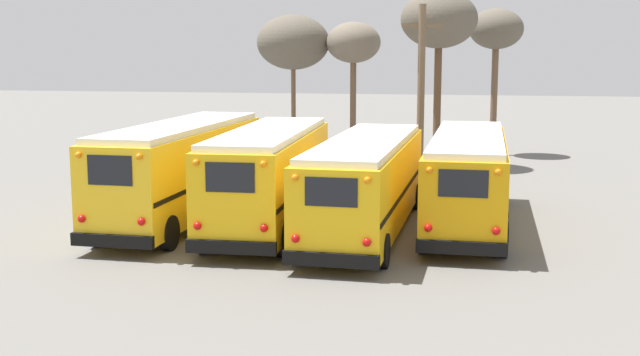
{
  "coord_description": "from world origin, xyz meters",
  "views": [
    {
      "loc": [
        4.74,
        -25.29,
        5.78
      ],
      "look_at": [
        0.0,
        0.16,
        1.63
      ],
      "focal_mm": 45.0,
      "sensor_mm": 36.0,
      "label": 1
    }
  ],
  "objects_px": {
    "school_bus_0": "(182,168)",
    "bare_tree_0": "(293,43)",
    "bare_tree_2": "(439,21)",
    "bare_tree_3": "(353,44)",
    "utility_pole": "(421,91)",
    "bare_tree_1": "(496,32)",
    "school_bus_3": "(467,176)",
    "school_bus_2": "(366,182)",
    "school_bus_1": "(269,175)"
  },
  "relations": [
    {
      "from": "school_bus_0",
      "to": "school_bus_3",
      "type": "relative_size",
      "value": 0.99
    },
    {
      "from": "school_bus_3",
      "to": "bare_tree_2",
      "type": "xyz_separation_m",
      "value": [
        -1.57,
        13.53,
        5.49
      ]
    },
    {
      "from": "school_bus_3",
      "to": "utility_pole",
      "type": "bearing_deg",
      "value": 102.94
    },
    {
      "from": "bare_tree_0",
      "to": "utility_pole",
      "type": "bearing_deg",
      "value": -48.47
    },
    {
      "from": "school_bus_0",
      "to": "bare_tree_0",
      "type": "distance_m",
      "value": 19.4
    },
    {
      "from": "school_bus_2",
      "to": "bare_tree_3",
      "type": "relative_size",
      "value": 1.51
    },
    {
      "from": "utility_pole",
      "to": "bare_tree_1",
      "type": "xyz_separation_m",
      "value": [
        3.44,
        9.48,
        2.75
      ]
    },
    {
      "from": "school_bus_1",
      "to": "bare_tree_1",
      "type": "xyz_separation_m",
      "value": [
        7.65,
        20.21,
        4.97
      ]
    },
    {
      "from": "utility_pole",
      "to": "school_bus_0",
      "type": "bearing_deg",
      "value": -125.76
    },
    {
      "from": "bare_tree_0",
      "to": "school_bus_3",
      "type": "bearing_deg",
      "value": -61.3
    },
    {
      "from": "school_bus_3",
      "to": "bare_tree_1",
      "type": "relative_size",
      "value": 1.34
    },
    {
      "from": "school_bus_2",
      "to": "school_bus_3",
      "type": "distance_m",
      "value": 3.55
    },
    {
      "from": "bare_tree_1",
      "to": "bare_tree_0",
      "type": "bearing_deg",
      "value": -175.82
    },
    {
      "from": "school_bus_0",
      "to": "bare_tree_1",
      "type": "distance_m",
      "value": 23.03
    },
    {
      "from": "school_bus_2",
      "to": "utility_pole",
      "type": "height_order",
      "value": "utility_pole"
    },
    {
      "from": "bare_tree_0",
      "to": "bare_tree_1",
      "type": "bearing_deg",
      "value": 4.18
    },
    {
      "from": "school_bus_0",
      "to": "school_bus_2",
      "type": "distance_m",
      "value": 6.36
    },
    {
      "from": "school_bus_2",
      "to": "school_bus_3",
      "type": "bearing_deg",
      "value": 26.84
    },
    {
      "from": "school_bus_3",
      "to": "utility_pole",
      "type": "distance_m",
      "value": 9.75
    },
    {
      "from": "bare_tree_0",
      "to": "bare_tree_3",
      "type": "height_order",
      "value": "bare_tree_0"
    },
    {
      "from": "bare_tree_1",
      "to": "bare_tree_2",
      "type": "height_order",
      "value": "bare_tree_2"
    },
    {
      "from": "school_bus_0",
      "to": "bare_tree_3",
      "type": "distance_m",
      "value": 19.48
    },
    {
      "from": "bare_tree_2",
      "to": "school_bus_0",
      "type": "bearing_deg",
      "value": -118.59
    },
    {
      "from": "school_bus_0",
      "to": "bare_tree_2",
      "type": "distance_m",
      "value": 17.41
    },
    {
      "from": "bare_tree_2",
      "to": "bare_tree_3",
      "type": "xyz_separation_m",
      "value": [
        -4.8,
        4.2,
        -1.08
      ]
    },
    {
      "from": "school_bus_2",
      "to": "bare_tree_3",
      "type": "height_order",
      "value": "bare_tree_3"
    },
    {
      "from": "school_bus_1",
      "to": "bare_tree_3",
      "type": "bearing_deg",
      "value": 90.1
    },
    {
      "from": "school_bus_0",
      "to": "school_bus_3",
      "type": "distance_m",
      "value": 9.55
    },
    {
      "from": "school_bus_0",
      "to": "bare_tree_1",
      "type": "bearing_deg",
      "value": 61.25
    },
    {
      "from": "school_bus_3",
      "to": "bare_tree_1",
      "type": "bearing_deg",
      "value": 85.96
    },
    {
      "from": "bare_tree_0",
      "to": "bare_tree_3",
      "type": "relative_size",
      "value": 1.06
    },
    {
      "from": "bare_tree_0",
      "to": "school_bus_2",
      "type": "bearing_deg",
      "value": -71.22
    },
    {
      "from": "school_bus_3",
      "to": "bare_tree_1",
      "type": "xyz_separation_m",
      "value": [
        1.32,
        18.7,
        5.08
      ]
    },
    {
      "from": "school_bus_0",
      "to": "school_bus_2",
      "type": "height_order",
      "value": "school_bus_0"
    },
    {
      "from": "school_bus_3",
      "to": "bare_tree_0",
      "type": "relative_size",
      "value": 1.38
    },
    {
      "from": "school_bus_0",
      "to": "utility_pole",
      "type": "relative_size",
      "value": 1.37
    },
    {
      "from": "school_bus_2",
      "to": "bare_tree_3",
      "type": "xyz_separation_m",
      "value": [
        -3.2,
        19.34,
        4.43
      ]
    },
    {
      "from": "school_bus_3",
      "to": "bare_tree_0",
      "type": "bearing_deg",
      "value": 118.7
    },
    {
      "from": "school_bus_3",
      "to": "utility_pole",
      "type": "height_order",
      "value": "utility_pole"
    },
    {
      "from": "school_bus_0",
      "to": "bare_tree_1",
      "type": "relative_size",
      "value": 1.33
    },
    {
      "from": "school_bus_1",
      "to": "bare_tree_3",
      "type": "relative_size",
      "value": 1.36
    },
    {
      "from": "bare_tree_0",
      "to": "bare_tree_2",
      "type": "xyz_separation_m",
      "value": [
        8.23,
        -4.36,
        0.99
      ]
    },
    {
      "from": "school_bus_3",
      "to": "utility_pole",
      "type": "relative_size",
      "value": 1.38
    },
    {
      "from": "school_bus_3",
      "to": "bare_tree_3",
      "type": "relative_size",
      "value": 1.46
    },
    {
      "from": "school_bus_1",
      "to": "school_bus_2",
      "type": "height_order",
      "value": "school_bus_1"
    },
    {
      "from": "school_bus_1",
      "to": "utility_pole",
      "type": "relative_size",
      "value": 1.29
    },
    {
      "from": "school_bus_0",
      "to": "bare_tree_0",
      "type": "bearing_deg",
      "value": 90.9
    },
    {
      "from": "school_bus_0",
      "to": "school_bus_2",
      "type": "bearing_deg",
      "value": -5.26
    },
    {
      "from": "utility_pole",
      "to": "bare_tree_2",
      "type": "xyz_separation_m",
      "value": [
        0.55,
        4.31,
        3.16
      ]
    },
    {
      "from": "school_bus_2",
      "to": "bare_tree_0",
      "type": "relative_size",
      "value": 1.43
    }
  ]
}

